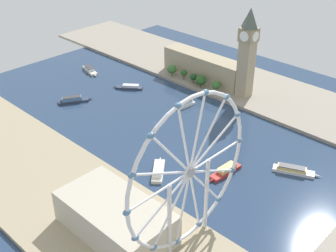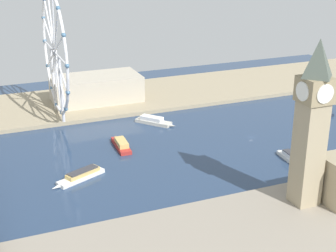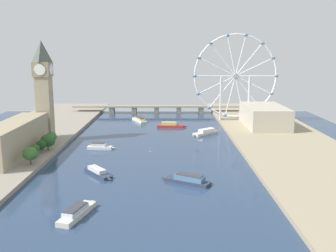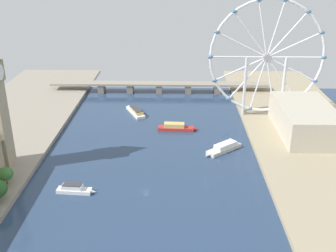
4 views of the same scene
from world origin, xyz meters
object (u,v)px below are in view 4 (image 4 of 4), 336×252
river_bridge (159,85)px  tour_boat_6 (136,111)px  ferris_wheel (267,58)px  tour_boat_0 (74,189)px  tour_boat_3 (176,127)px  tour_boat_4 (224,148)px  riverside_hall (305,119)px

river_bridge → tour_boat_6: 62.42m
ferris_wheel → tour_boat_0: bearing=-137.5°
river_bridge → tour_boat_0: size_ratio=9.06×
river_bridge → tour_boat_6: river_bridge is taller
tour_boat_3 → tour_boat_4: tour_boat_3 is taller
tour_boat_3 → tour_boat_4: bearing=-43.8°
tour_boat_3 → tour_boat_6: 50.65m
riverside_hall → tour_boat_3: riverside_hall is taller
tour_boat_3 → riverside_hall: bearing=-2.3°
river_bridge → tour_boat_4: river_bridge is taller
ferris_wheel → tour_boat_0: ferris_wheel is taller
tour_boat_4 → riverside_hall: bearing=163.4°
tour_boat_0 → tour_boat_6: tour_boat_0 is taller
ferris_wheel → tour_boat_6: ferris_wheel is taller
riverside_hall → tour_boat_0: bearing=-151.8°
ferris_wheel → tour_boat_3: bearing=-159.4°
ferris_wheel → tour_boat_4: bearing=-121.1°
riverside_hall → tour_boat_0: riverside_hall is taller
tour_boat_6 → river_bridge: bearing=-41.6°
ferris_wheel → riverside_hall: (25.13, -36.41, -38.52)m
riverside_hall → tour_boat_6: riverside_hall is taller
ferris_wheel → tour_boat_6: bearing=175.6°
riverside_hall → river_bridge: size_ratio=0.33×
tour_boat_4 → tour_boat_6: (-69.95, 72.14, -0.10)m
riverside_hall → tour_boat_6: (-133.57, 44.84, -11.45)m
ferris_wheel → tour_boat_4: (-38.49, -63.71, -49.88)m
tour_boat_0 → river_bridge: bearing=82.1°
riverside_hall → tour_boat_4: 70.15m
ferris_wheel → riverside_hall: bearing=-55.4°
tour_boat_0 → tour_boat_4: size_ratio=0.84×
tour_boat_4 → tour_boat_6: bearing=-85.7°
river_bridge → tour_boat_6: bearing=-107.1°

